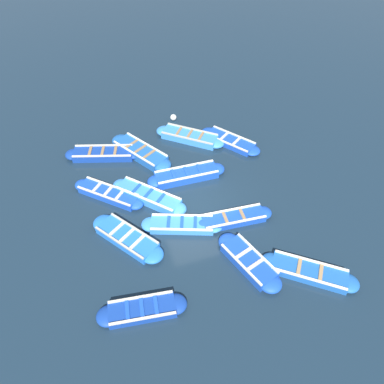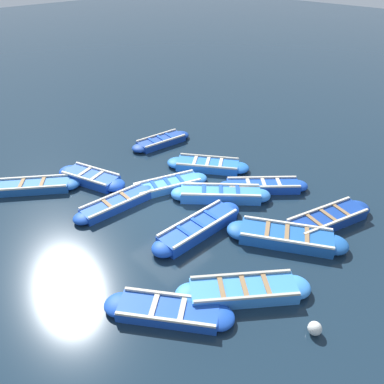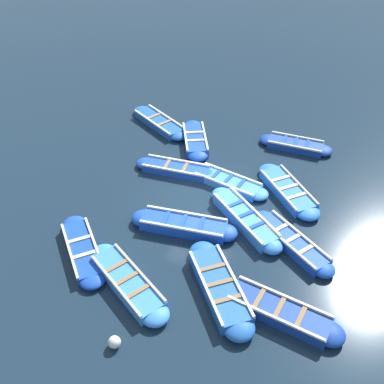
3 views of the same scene
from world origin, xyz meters
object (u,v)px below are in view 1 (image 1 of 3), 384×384
(boat_tucked, at_px, (234,219))
(buoy_orange_near, at_px, (173,117))
(boat_outer_right, at_px, (187,175))
(boat_near_quay, at_px, (149,197))
(boat_end_of_row, at_px, (249,262))
(boat_broadside, at_px, (230,141))
(boat_drifting, at_px, (141,152))
(boat_alongside, at_px, (190,137))
(boat_stern_in, at_px, (182,225))
(boat_centre, at_px, (309,272))
(boat_bow_out, at_px, (142,310))
(boat_outer_left, at_px, (127,238))
(boat_inner_gap, at_px, (103,154))
(boat_mid_row, at_px, (109,194))

(boat_tucked, distance_m, buoy_orange_near, 8.12)
(boat_outer_right, bearing_deg, boat_near_quay, 21.76)
(boat_outer_right, bearing_deg, boat_end_of_row, 98.46)
(boat_broadside, xyz_separation_m, boat_outer_right, (3.03, 1.86, 0.05))
(boat_drifting, height_order, boat_near_quay, boat_near_quay)
(boat_alongside, bearing_deg, buoy_orange_near, -80.95)
(boat_tucked, relative_size, boat_near_quay, 1.06)
(boat_outer_right, relative_size, boat_stern_in, 1.09)
(boat_centre, xyz_separation_m, boat_bow_out, (6.42, -0.49, -0.00))
(boat_centre, distance_m, boat_stern_in, 5.44)
(boat_stern_in, relative_size, boat_drifting, 0.91)
(boat_broadside, xyz_separation_m, boat_outer_left, (6.50, 4.69, 0.02))
(boat_inner_gap, distance_m, boat_bow_out, 9.00)
(boat_inner_gap, height_order, boat_outer_left, boat_inner_gap)
(boat_near_quay, bearing_deg, buoy_orange_near, -116.38)
(boat_bow_out, bearing_deg, boat_centre, 175.68)
(boat_near_quay, distance_m, buoy_orange_near, 6.39)
(boat_outer_left, relative_size, boat_alongside, 0.99)
(boat_broadside, xyz_separation_m, boat_near_quay, (5.11, 2.69, 0.05))
(boat_centre, xyz_separation_m, boat_near_quay, (4.90, -5.78, 0.04))
(boat_centre, distance_m, boat_mid_row, 9.31)
(boat_inner_gap, relative_size, boat_mid_row, 1.26)
(buoy_orange_near, bearing_deg, boat_inner_gap, 25.06)
(boat_stern_in, bearing_deg, boat_outer_left, -0.46)
(boat_outer_right, relative_size, boat_alongside, 1.09)
(boat_outer_left, bearing_deg, boat_bow_out, 87.81)
(boat_bow_out, xyz_separation_m, buoy_orange_near, (-4.36, -11.02, 0.02))
(boat_broadside, height_order, boat_alongside, boat_alongside)
(boat_stern_in, relative_size, buoy_orange_near, 9.87)
(boat_end_of_row, bearing_deg, boat_near_quay, -58.06)
(boat_outer_right, distance_m, buoy_orange_near, 4.96)
(boat_outer_right, relative_size, boat_outer_left, 1.11)
(boat_mid_row, bearing_deg, boat_outer_left, 96.50)
(boat_stern_in, distance_m, boat_mid_row, 3.87)
(boat_bow_out, bearing_deg, boat_tucked, -148.35)
(boat_centre, distance_m, boat_tucked, 3.79)
(boat_bow_out, bearing_deg, boat_alongside, -117.58)
(boat_stern_in, bearing_deg, boat_centre, 136.26)
(boat_outer_right, xyz_separation_m, boat_outer_left, (3.47, 2.83, -0.04))
(boat_end_of_row, relative_size, boat_drifting, 0.87)
(boat_near_quay, xyz_separation_m, buoy_orange_near, (-2.84, -5.73, -0.03))
(boat_centre, distance_m, boat_drifting, 10.09)
(boat_broadside, relative_size, boat_drifting, 0.87)
(boat_end_of_row, bearing_deg, boat_tucked, -97.55)
(boat_outer_right, height_order, boat_stern_in, boat_outer_right)
(boat_inner_gap, bearing_deg, boat_mid_row, 85.75)
(boat_near_quay, bearing_deg, boat_outer_right, -158.24)
(boat_stern_in, xyz_separation_m, boat_near_quay, (0.97, -2.02, 0.06))
(boat_centre, distance_m, buoy_orange_near, 11.69)
(boat_broadside, xyz_separation_m, boat_stern_in, (4.14, 4.71, -0.00))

